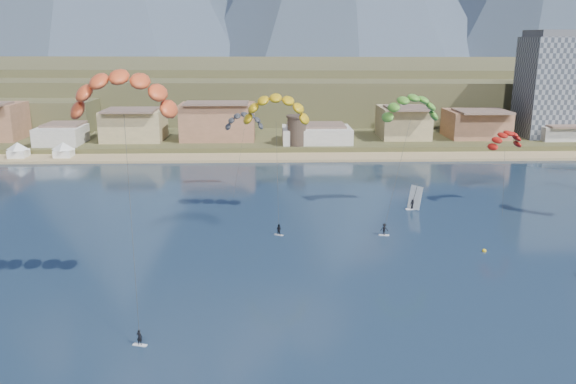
{
  "coord_description": "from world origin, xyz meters",
  "views": [
    {
      "loc": [
        -2.51,
        -48.97,
        31.45
      ],
      "look_at": [
        0.0,
        32.0,
        10.0
      ],
      "focal_mm": 36.2,
      "sensor_mm": 36.0,
      "label": 1
    }
  ],
  "objects_px": {
    "kitesurfer_yellow": "(276,105)",
    "windsurfer": "(414,202)",
    "kitesurfer_red": "(122,86)",
    "buoy": "(484,251)",
    "apartment_tower": "(556,85)",
    "watchtower": "(297,130)",
    "kitesurfer_green": "(411,105)"
  },
  "relations": [
    {
      "from": "kitesurfer_yellow",
      "to": "windsurfer",
      "type": "height_order",
      "value": "kitesurfer_yellow"
    },
    {
      "from": "kitesurfer_red",
      "to": "kitesurfer_yellow",
      "type": "relative_size",
      "value": 1.24
    },
    {
      "from": "kitesurfer_red",
      "to": "windsurfer",
      "type": "distance_m",
      "value": 63.37
    },
    {
      "from": "buoy",
      "to": "kitesurfer_red",
      "type": "bearing_deg",
      "value": -162.22
    },
    {
      "from": "apartment_tower",
      "to": "kitesurfer_red",
      "type": "relative_size",
      "value": 1.08
    },
    {
      "from": "buoy",
      "to": "watchtower",
      "type": "bearing_deg",
      "value": 107.24
    },
    {
      "from": "watchtower",
      "to": "kitesurfer_yellow",
      "type": "bearing_deg",
      "value": -96.05
    },
    {
      "from": "windsurfer",
      "to": "buoy",
      "type": "bearing_deg",
      "value": -76.58
    },
    {
      "from": "watchtower",
      "to": "kitesurfer_red",
      "type": "relative_size",
      "value": 0.29
    },
    {
      "from": "apartment_tower",
      "to": "buoy",
      "type": "distance_m",
      "value": 110.9
    },
    {
      "from": "kitesurfer_red",
      "to": "kitesurfer_yellow",
      "type": "distance_m",
      "value": 40.17
    },
    {
      "from": "apartment_tower",
      "to": "kitesurfer_yellow",
      "type": "bearing_deg",
      "value": -139.1
    },
    {
      "from": "apartment_tower",
      "to": "kitesurfer_green",
      "type": "height_order",
      "value": "apartment_tower"
    },
    {
      "from": "kitesurfer_green",
      "to": "windsurfer",
      "type": "bearing_deg",
      "value": 19.54
    },
    {
      "from": "watchtower",
      "to": "buoy",
      "type": "relative_size",
      "value": 13.27
    },
    {
      "from": "watchtower",
      "to": "kitesurfer_yellow",
      "type": "height_order",
      "value": "kitesurfer_yellow"
    },
    {
      "from": "windsurfer",
      "to": "buoy",
      "type": "xyz_separation_m",
      "value": [
        5.44,
        -22.79,
        -1.32
      ]
    },
    {
      "from": "kitesurfer_yellow",
      "to": "buoy",
      "type": "distance_m",
      "value": 42.32
    },
    {
      "from": "kitesurfer_yellow",
      "to": "kitesurfer_green",
      "type": "xyz_separation_m",
      "value": [
        24.47,
        2.42,
        -0.36
      ]
    },
    {
      "from": "watchtower",
      "to": "kitesurfer_green",
      "type": "relative_size",
      "value": 0.35
    },
    {
      "from": "kitesurfer_red",
      "to": "apartment_tower",
      "type": "bearing_deg",
      "value": 46.69
    },
    {
      "from": "kitesurfer_red",
      "to": "kitesurfer_yellow",
      "type": "height_order",
      "value": "kitesurfer_red"
    },
    {
      "from": "kitesurfer_yellow",
      "to": "kitesurfer_green",
      "type": "height_order",
      "value": "kitesurfer_yellow"
    },
    {
      "from": "watchtower",
      "to": "kitesurfer_red",
      "type": "xyz_separation_m",
      "value": [
        -24.13,
        -96.46,
        19.89
      ]
    },
    {
      "from": "kitesurfer_green",
      "to": "buoy",
      "type": "height_order",
      "value": "kitesurfer_green"
    },
    {
      "from": "windsurfer",
      "to": "watchtower",
      "type": "bearing_deg",
      "value": 108.71
    },
    {
      "from": "watchtower",
      "to": "buoy",
      "type": "bearing_deg",
      "value": -72.76
    },
    {
      "from": "kitesurfer_red",
      "to": "kitesurfer_green",
      "type": "distance_m",
      "value": 57.1
    },
    {
      "from": "kitesurfer_red",
      "to": "kitesurfer_yellow",
      "type": "xyz_separation_m",
      "value": [
        17.68,
        35.58,
        -5.98
      ]
    },
    {
      "from": "watchtower",
      "to": "kitesurfer_green",
      "type": "xyz_separation_m",
      "value": [
        18.02,
        -58.46,
        13.56
      ]
    },
    {
      "from": "kitesurfer_red",
      "to": "kitesurfer_green",
      "type": "relative_size",
      "value": 1.19
    },
    {
      "from": "watchtower",
      "to": "windsurfer",
      "type": "relative_size",
      "value": 1.9
    }
  ]
}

